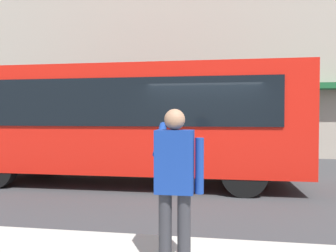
% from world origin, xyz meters
% --- Properties ---
extents(ground_plane, '(60.00, 60.00, 0.00)m').
position_xyz_m(ground_plane, '(0.00, 0.00, 0.00)').
color(ground_plane, '#38383A').
extents(building_facade_far, '(28.00, 1.55, 12.00)m').
position_xyz_m(building_facade_far, '(-0.02, -6.80, 5.99)').
color(building_facade_far, '#A89E8E').
rests_on(building_facade_far, ground_plane).
extents(red_bus, '(9.05, 2.54, 3.08)m').
position_xyz_m(red_bus, '(2.14, -0.51, 1.68)').
color(red_bus, red).
rests_on(red_bus, ground_plane).
extents(pedestrian_photographer, '(0.53, 0.52, 1.70)m').
position_xyz_m(pedestrian_photographer, '(0.16, 4.44, 1.14)').
color(pedestrian_photographer, '#2D2D33').
rests_on(pedestrian_photographer, sidewalk_curb).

